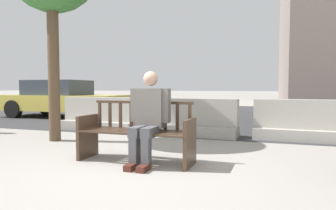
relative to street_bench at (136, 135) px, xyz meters
name	(u,v)px	position (x,y,z in m)	size (l,w,h in m)	color
ground_plane	(139,173)	(0.27, -0.54, -0.40)	(200.00, 200.00, 0.00)	gray
street_asphalt	(227,115)	(0.27, 8.16, -0.39)	(120.00, 12.00, 0.01)	#333335
street_bench	(136,135)	(0.00, 0.00, 0.00)	(1.70, 0.57, 0.88)	#473323
seated_person	(149,115)	(0.22, -0.06, 0.29)	(0.58, 0.73, 1.31)	#66605B
jersey_barrier_centre	(193,121)	(0.23, 2.58, -0.06)	(2.03, 0.77, 0.84)	#9E998E
jersey_barrier_left	(100,117)	(-2.24, 2.73, -0.06)	(2.03, 0.78, 0.84)	#ADA89E
jersey_barrier_right	(304,124)	(2.54, 2.71, -0.06)	(2.03, 0.77, 0.84)	#ADA89E
car_taxi_near	(62,99)	(-5.40, 5.26, 0.27)	(4.70, 1.97, 1.36)	#DBC64C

